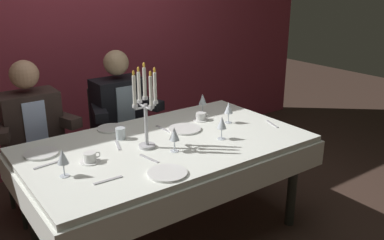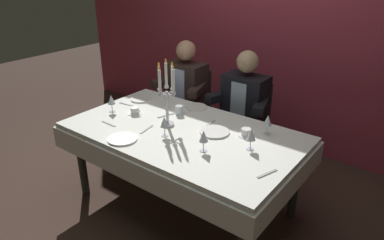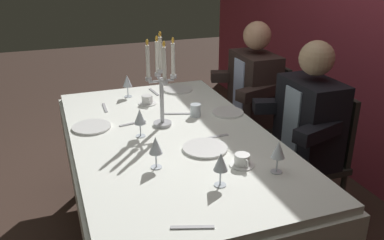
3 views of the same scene
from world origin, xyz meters
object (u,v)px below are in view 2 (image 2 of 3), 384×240
Objects in this scene: water_tumbler_0 at (179,110)px; dinner_plate_3 at (141,99)px; wine_glass_2 at (268,121)px; seated_diner_0 at (187,86)px; coffee_cup_0 at (246,133)px; coffee_cup_1 at (135,111)px; seated_diner_1 at (245,101)px; dinner_plate_1 at (215,132)px; wine_glass_0 at (204,137)px; wine_glass_4 at (111,100)px; wine_glass_1 at (164,123)px; dining_table at (183,143)px; candelabra at (167,95)px; dinner_plate_2 at (196,107)px; wine_glass_3 at (251,135)px; dinner_plate_0 at (123,139)px.

dinner_plate_3 is at bearing 174.11° from water_tumbler_0.
seated_diner_0 is at bearing 156.48° from wine_glass_2.
coffee_cup_0 is 1.04m from coffee_cup_1.
water_tumbler_0 is at bearing -115.22° from seated_diner_1.
coffee_cup_0 is (0.23, 0.11, 0.02)m from dinner_plate_1.
wine_glass_2 is at bearing 65.70° from wine_glass_0.
wine_glass_2 and wine_glass_4 have the same top height.
wine_glass_1 is 2.04× the size of water_tumbler_0.
coffee_cup_1 is at bearing 179.75° from dining_table.
candelabra is 4.31× the size of coffee_cup_1.
seated_diner_1 is (0.08, 0.89, 0.11)m from dining_table.
water_tumbler_0 reaches higher than dinner_plate_3.
coffee_cup_0 is at bearing -0.98° from water_tumbler_0.
dinner_plate_2 is (-0.43, 0.33, 0.00)m from dinner_plate_1.
seated_diner_1 is (0.82, 0.98, -0.12)m from wine_glass_4.
dinner_plate_1 is 0.38m from wine_glass_3.
wine_glass_3 is at bearing 28.42° from dinner_plate_0.
wine_glass_1 is 1.22m from seated_diner_0.
dining_table is at bearing 2.00° from candelabra.
wine_glass_4 is 0.13× the size of seated_diner_0.
dinner_plate_2 reaches higher than dining_table.
candelabra reaches higher than wine_glass_4.
coffee_cup_0 is (0.72, 0.64, 0.02)m from dinner_plate_0.
coffee_cup_0 is at bearing 41.42° from dinner_plate_0.
candelabra reaches higher than coffee_cup_1.
wine_glass_4 is 1.29m from seated_diner_1.
wine_glass_4 is (-0.55, -0.54, 0.11)m from dinner_plate_2.
coffee_cup_0 is 0.11× the size of seated_diner_0.
dinner_plate_3 is 0.17× the size of seated_diner_1.
wine_glass_0 is 1.00× the size of wine_glass_2.
coffee_cup_0 is at bearing 25.74° from dining_table.
candelabra is at bearing -178.00° from dining_table.
dining_table is 9.56× the size of dinner_plate_2.
dinner_plate_1 is 1.48× the size of wine_glass_1.
dining_table is 0.51m from dinner_plate_0.
wine_glass_0 is 0.34m from wine_glass_3.
wine_glass_4 is at bearing 175.46° from wine_glass_0.
wine_glass_4 reaches higher than coffee_cup_0.
dinner_plate_2 is at bearing 114.08° from dining_table.
coffee_cup_1 is (-1.15, -0.05, -0.09)m from wine_glass_3.
coffee_cup_1 is (-0.51, 0.17, -0.09)m from wine_glass_1.
coffee_cup_1 is at bearing -54.11° from dinner_plate_3.
wine_glass_3 is 1.51m from seated_diner_0.
seated_diner_1 is (0.24, 0.89, -0.27)m from candelabra.
wine_glass_1 is at bearing -142.50° from coffee_cup_0.
wine_glass_3 is at bearing 6.03° from wine_glass_4.
wine_glass_3 is 1.35m from wine_glass_4.
wine_glass_1 reaches higher than coffee_cup_0.
wine_glass_2 is 1.00× the size of wine_glass_3.
coffee_cup_0 is at bearing 127.19° from wine_glass_3.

